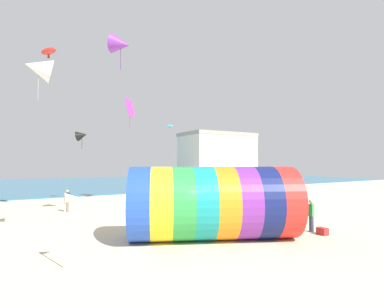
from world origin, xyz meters
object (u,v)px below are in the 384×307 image
(giant_inflatable_tube, at_px, (213,203))
(bystander_near_water, at_px, (67,201))
(kite_black_delta, at_px, (82,135))
(kite_cyan_parafoil, at_px, (170,126))
(kite_magenta_diamond, at_px, (130,108))
(kite_handler, at_px, (311,215))
(kite_red_parafoil, at_px, (49,51))
(kite_purple_delta, at_px, (121,44))
(kite_white_delta, at_px, (38,68))
(beach_flag, at_px, (71,201))
(cooler_box, at_px, (322,231))

(giant_inflatable_tube, relative_size, bystander_near_water, 5.22)
(kite_black_delta, bearing_deg, kite_cyan_parafoil, -1.18)
(kite_magenta_diamond, bearing_deg, kite_cyan_parafoil, 26.91)
(kite_handler, relative_size, kite_magenta_diamond, 0.63)
(kite_red_parafoil, distance_m, bystander_near_water, 10.78)
(kite_handler, height_order, kite_purple_delta, kite_purple_delta)
(kite_handler, distance_m, kite_white_delta, 15.40)
(kite_handler, height_order, kite_white_delta, kite_white_delta)
(kite_cyan_parafoil, relative_size, beach_flag, 0.30)
(kite_black_delta, height_order, cooler_box, kite_black_delta)
(kite_black_delta, relative_size, beach_flag, 0.70)
(kite_cyan_parafoil, distance_m, kite_purple_delta, 14.87)
(kite_purple_delta, relative_size, cooler_box, 4.34)
(giant_inflatable_tube, relative_size, kite_cyan_parafoil, 11.12)
(cooler_box, bearing_deg, kite_purple_delta, 136.15)
(kite_magenta_diamond, distance_m, cooler_box, 19.19)
(kite_white_delta, xyz_separation_m, bystander_near_water, (2.50, 8.79, -7.19))
(giant_inflatable_tube, distance_m, kite_red_parafoil, 15.86)
(kite_red_parafoil, bearing_deg, kite_white_delta, -97.67)
(kite_magenta_diamond, bearing_deg, bystander_near_water, -156.91)
(giant_inflatable_tube, relative_size, kite_black_delta, 4.74)
(cooler_box, bearing_deg, bystander_near_water, 125.96)
(kite_magenta_diamond, bearing_deg, giant_inflatable_tube, -92.61)
(bystander_near_water, height_order, beach_flag, beach_flag)
(kite_magenta_diamond, xyz_separation_m, beach_flag, (-7.22, -15.03, -6.40))
(kite_red_parafoil, distance_m, beach_flag, 14.57)
(beach_flag, bearing_deg, kite_cyan_parafoil, 54.60)
(kite_red_parafoil, height_order, cooler_box, kite_red_parafoil)
(kite_handler, xyz_separation_m, kite_black_delta, (-8.36, 18.77, 5.35))
(kite_white_delta, bearing_deg, kite_purple_delta, 28.63)
(kite_red_parafoil, bearing_deg, kite_purple_delta, -54.57)
(kite_magenta_diamond, distance_m, kite_purple_delta, 9.62)
(kite_handler, xyz_separation_m, beach_flag, (-11.93, 0.80, 1.44))
(kite_cyan_parafoil, bearing_deg, kite_red_parafoil, -152.89)
(beach_flag, bearing_deg, kite_white_delta, 103.08)
(kite_cyan_parafoil, distance_m, beach_flag, 22.46)
(kite_black_delta, distance_m, beach_flag, 18.73)
(kite_cyan_parafoil, height_order, cooler_box, kite_cyan_parafoil)
(giant_inflatable_tube, bearing_deg, kite_magenta_diamond, 87.39)
(kite_handler, relative_size, beach_flag, 0.66)
(kite_handler, relative_size, kite_purple_delta, 0.77)
(kite_purple_delta, xyz_separation_m, kite_white_delta, (-4.58, -2.50, -2.88))
(giant_inflatable_tube, bearing_deg, kite_white_delta, 156.47)
(beach_flag, bearing_deg, cooler_box, -7.23)
(kite_purple_delta, xyz_separation_m, cooler_box, (8.18, -7.86, -10.73))
(kite_handler, distance_m, kite_cyan_parafoil, 19.79)
(kite_magenta_diamond, distance_m, kite_red_parafoil, 8.44)
(kite_red_parafoil, bearing_deg, kite_black_delta, 62.36)
(kite_magenta_diamond, height_order, kite_purple_delta, kite_purple_delta)
(kite_purple_delta, distance_m, beach_flag, 11.30)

